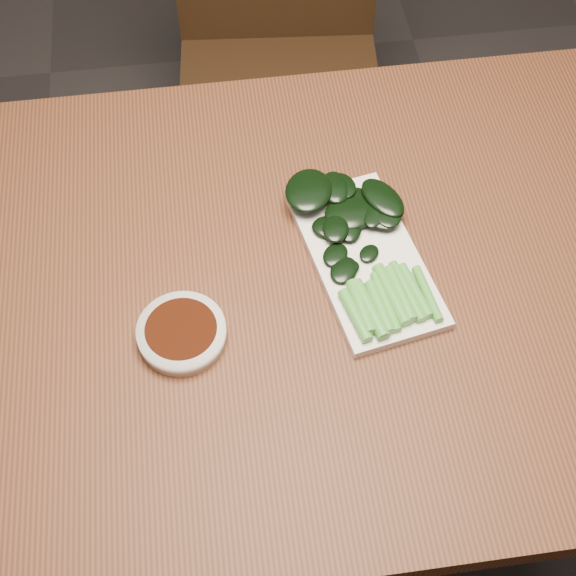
{
  "coord_description": "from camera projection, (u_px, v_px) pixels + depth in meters",
  "views": [
    {
      "loc": [
        -0.1,
        -0.6,
        1.66
      ],
      "look_at": [
        -0.02,
        -0.02,
        0.76
      ],
      "focal_mm": 50.0,
      "sensor_mm": 36.0,
      "label": 1
    }
  ],
  "objects": [
    {
      "name": "gai_lan",
      "position": [
        359.0,
        237.0,
        1.1
      ],
      "size": [
        0.19,
        0.29,
        0.03
      ],
      "color": "green",
      "rests_on": "serving_plate"
    },
    {
      "name": "ground",
      "position": [
        296.0,
        473.0,
        1.72
      ],
      "size": [
        6.0,
        6.0,
        0.0
      ],
      "primitive_type": "plane",
      "color": "#282626",
      "rests_on": "ground"
    },
    {
      "name": "sauce_bowl",
      "position": [
        182.0,
        333.0,
        1.03
      ],
      "size": [
        0.11,
        0.11,
        0.03
      ],
      "color": "silver",
      "rests_on": "table"
    },
    {
      "name": "serving_plate",
      "position": [
        366.0,
        259.0,
        1.1
      ],
      "size": [
        0.19,
        0.29,
        0.01
      ],
      "rotation": [
        0.0,
        0.0,
        0.19
      ],
      "color": "silver",
      "rests_on": "table"
    },
    {
      "name": "chair_far",
      "position": [
        279.0,
        57.0,
        1.72
      ],
      "size": [
        0.47,
        0.47,
        0.89
      ],
      "rotation": [
        0.0,
        0.0,
        -0.09
      ],
      "color": "black",
      "rests_on": "ground"
    },
    {
      "name": "table",
      "position": [
        299.0,
        307.0,
        1.15
      ],
      "size": [
        1.4,
        0.8,
        0.75
      ],
      "color": "#4F2916",
      "rests_on": "ground"
    }
  ]
}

